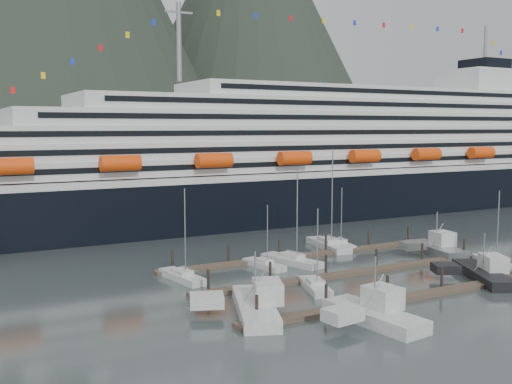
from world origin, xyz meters
TOP-DOWN VIEW (x-y plane):
  - ground at (0.00, 0.00)m, footprint 1600.00×1600.00m
  - cruise_ship at (30.03, 54.94)m, footprint 210.00×30.40m
  - dock_near at (-4.93, -9.95)m, footprint 48.18×2.28m
  - dock_mid at (-4.93, 3.05)m, footprint 48.18×2.28m
  - dock_far at (-4.93, 16.05)m, footprint 48.18×2.28m
  - sailboat_a at (-13.33, -1.18)m, footprint 4.87×8.69m
  - sailboat_b at (-8.37, 12.68)m, footprint 5.58×11.03m
  - sailboat_c at (-13.24, 12.61)m, footprint 3.38×8.42m
  - sailboat_e at (-26.62, 11.56)m, footprint 3.82×9.64m
  - sailboat_f at (5.79, 19.99)m, footprint 3.68×8.58m
  - sailboat_g at (3.54, 19.99)m, footprint 4.55×12.21m
  - sailboat_h at (18.00, -2.60)m, footprint 5.50×9.03m
  - trawler_a at (-24.93, -6.18)m, footprint 11.74×14.70m
  - trawler_b at (-15.11, -15.02)m, footprint 9.65×12.65m
  - trawler_c at (9.98, -7.45)m, footprint 11.50×14.02m
  - trawler_e at (16.30, 7.65)m, footprint 9.42×12.34m

SIDE VIEW (x-z plane):
  - ground at x=0.00m, z-range 0.00..0.00m
  - dock_near at x=-4.93m, z-range -1.29..1.91m
  - dock_mid at x=-4.93m, z-range -1.29..1.91m
  - dock_far at x=-4.93m, z-range -1.29..1.91m
  - sailboat_c at x=-13.24m, z-range -4.54..5.30m
  - sailboat_f at x=5.79m, z-range -5.05..5.84m
  - sailboat_a at x=-13.33m, z-range -5.14..5.94m
  - sailboat_h at x=18.00m, z-range -5.54..6.36m
  - sailboat_e at x=-26.62m, z-range -6.15..6.97m
  - sailboat_b at x=-8.37m, z-range -7.29..8.17m
  - sailboat_g at x=3.54m, z-range -8.38..9.30m
  - trawler_c at x=9.98m, z-range -2.63..4.43m
  - trawler_e at x=16.30m, z-range -2.91..4.84m
  - trawler_a at x=-24.93m, z-range -2.96..4.90m
  - trawler_b at x=-15.11m, z-range -3.01..4.98m
  - cruise_ship at x=30.03m, z-range -13.11..37.19m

